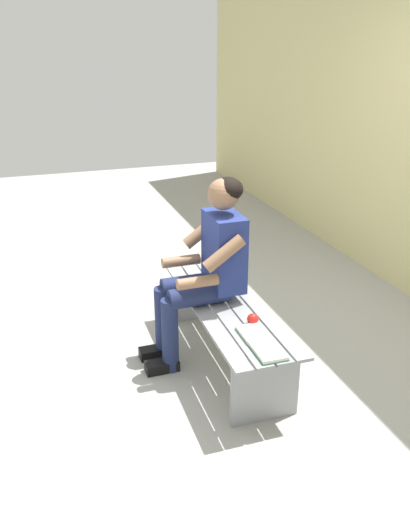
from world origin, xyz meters
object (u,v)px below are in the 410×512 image
bench_near (227,318)px  person_seated (207,264)px  book_open (261,343)px  apple (253,319)px

bench_near → person_seated: (0.12, 0.10, 0.35)m
person_seated → book_open: size_ratio=3.01×
bench_near → book_open: book_open is taller
person_seated → book_open: 0.70m
bench_near → apple: size_ratio=21.74×
person_seated → bench_near: bearing=-139.2°
apple → bench_near: bearing=8.5°
bench_near → person_seated: 0.38m
person_seated → apple: bearing=-161.1°
apple → book_open: size_ratio=0.17×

